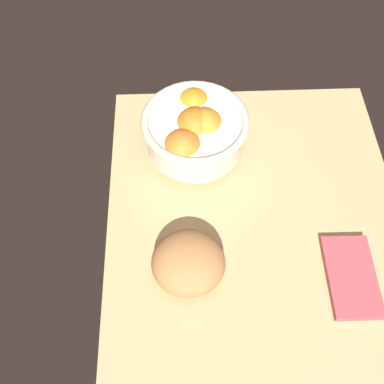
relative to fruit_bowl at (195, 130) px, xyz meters
The scene contains 4 objects.
ground_plane 23.10cm from the fruit_bowl, 30.84° to the left, with size 70.95×57.45×3.00cm, color tan.
fruit_bowl is the anchor object (origin of this frame).
bread_loaf 27.90cm from the fruit_bowl, ahead, with size 13.08×12.68×7.63cm, color #BC7D48.
napkin_folded 40.81cm from the fruit_bowl, 41.75° to the left, with size 15.51×8.61×1.52cm, color #B54C55.
Camera 1 is at (41.24, -13.86, 77.93)cm, focal length 42.64 mm.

